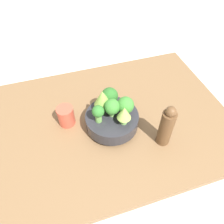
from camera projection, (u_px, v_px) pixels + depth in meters
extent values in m
plane|color=silver|center=(111.00, 123.00, 0.94)|extent=(6.00, 6.00, 0.00)
cube|color=brown|center=(111.00, 121.00, 0.93)|extent=(1.00, 0.73, 0.03)
cylinder|color=#28282D|center=(112.00, 125.00, 0.89)|extent=(0.09, 0.09, 0.01)
cylinder|color=#28282D|center=(112.00, 120.00, 0.86)|extent=(0.21, 0.21, 0.05)
cylinder|color=#6BA34C|center=(99.00, 118.00, 0.81)|extent=(0.02, 0.02, 0.04)
sphere|color=#2D6B28|center=(98.00, 111.00, 0.79)|extent=(0.05, 0.05, 0.05)
cylinder|color=#7AB256|center=(112.00, 113.00, 0.83)|extent=(0.02, 0.02, 0.03)
sphere|color=#387A2D|center=(112.00, 107.00, 0.81)|extent=(0.06, 0.06, 0.06)
cylinder|color=#6BA34C|center=(125.00, 111.00, 0.84)|extent=(0.03, 0.03, 0.02)
sphere|color=#387A2D|center=(125.00, 105.00, 0.82)|extent=(0.07, 0.07, 0.07)
cylinder|color=#7AB256|center=(124.00, 120.00, 0.81)|extent=(0.02, 0.02, 0.03)
cone|color=#93B751|center=(124.00, 113.00, 0.78)|extent=(0.05, 0.05, 0.05)
cylinder|color=#609347|center=(103.00, 107.00, 0.85)|extent=(0.03, 0.03, 0.03)
cone|color=#84AD47|center=(102.00, 98.00, 0.81)|extent=(0.07, 0.07, 0.07)
cylinder|color=#7AB256|center=(111.00, 102.00, 0.88)|extent=(0.03, 0.03, 0.02)
sphere|color=#286023|center=(111.00, 96.00, 0.85)|extent=(0.07, 0.07, 0.07)
cylinder|color=#C64C38|center=(66.00, 116.00, 0.88)|extent=(0.07, 0.07, 0.08)
cylinder|color=brown|center=(166.00, 128.00, 0.79)|extent=(0.05, 0.05, 0.16)
sphere|color=brown|center=(171.00, 112.00, 0.72)|extent=(0.04, 0.04, 0.04)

